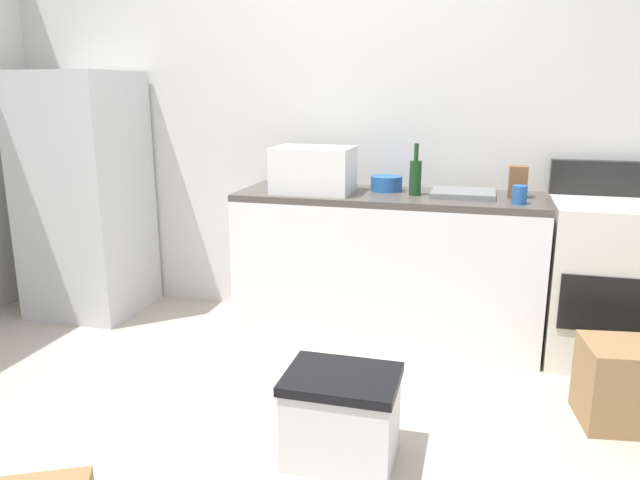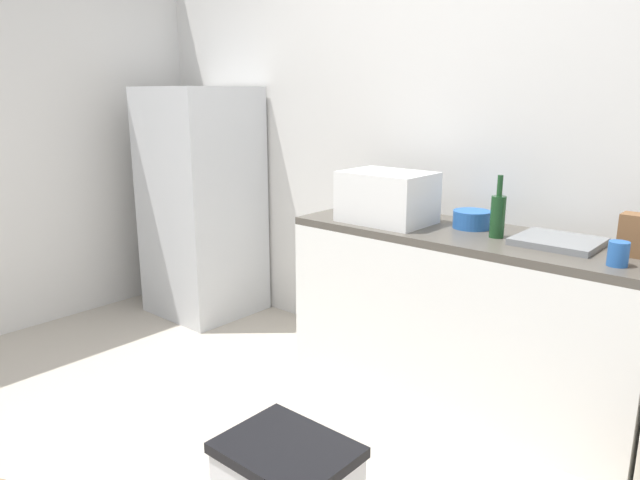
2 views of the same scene
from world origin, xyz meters
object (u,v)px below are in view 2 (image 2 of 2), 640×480
refrigerator (202,203)px  microwave (387,197)px  wine_bottle (498,215)px  mixing_bowl (472,219)px  knife_block (633,235)px  coffee_mug (618,254)px

refrigerator → microwave: refrigerator is taller
refrigerator → wine_bottle: bearing=0.8°
wine_bottle → mixing_bowl: 0.22m
refrigerator → mixing_bowl: 2.03m
refrigerator → mixing_bowl: size_ratio=8.50×
wine_bottle → mixing_bowl: wine_bottle is taller
wine_bottle → knife_block: bearing=7.0°
coffee_mug → knife_block: 0.21m
wine_bottle → mixing_bowl: (-0.18, 0.11, -0.06)m
knife_block → mixing_bowl: size_ratio=0.95×
refrigerator → coffee_mug: size_ratio=16.14×
coffee_mug → mixing_bowl: size_ratio=0.53×
mixing_bowl → microwave: bearing=-158.4°
coffee_mug → knife_block: size_ratio=0.56×
microwave → knife_block: bearing=6.1°
coffee_mug → knife_block: knife_block is taller
wine_bottle → mixing_bowl: size_ratio=1.58×
microwave → wine_bottle: (0.60, 0.06, -0.03)m
refrigerator → mixing_bowl: bearing=4.0°
wine_bottle → mixing_bowl: bearing=149.6°
microwave → knife_block: microwave is taller
coffee_mug → mixing_bowl: 0.80m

